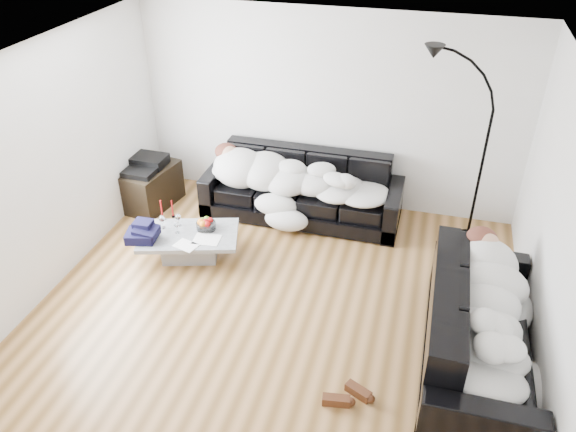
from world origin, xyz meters
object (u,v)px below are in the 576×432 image
(shoes, at_px, (347,396))
(wine_glass_b, at_px, (162,222))
(floor_lamp, at_px, (482,164))
(wine_glass_c, at_px, (177,227))
(sleeper_right, at_px, (486,311))
(av_cabinet, at_px, (150,186))
(sleeper_back, at_px, (301,175))
(wine_glass_a, at_px, (178,220))
(candle_left, at_px, (162,210))
(sofa_back, at_px, (302,188))
(coffee_table, at_px, (190,245))
(stereo, at_px, (146,164))
(fruit_bowl, at_px, (206,224))
(sofa_right, at_px, (481,328))
(candle_right, at_px, (172,209))

(shoes, bearing_deg, wine_glass_b, 150.06)
(floor_lamp, bearing_deg, wine_glass_c, 179.60)
(sleeper_right, distance_m, av_cabinet, 4.68)
(sleeper_back, height_order, sleeper_right, sleeper_right)
(sleeper_back, height_order, wine_glass_c, sleeper_back)
(wine_glass_a, distance_m, shoes, 2.95)
(sleeper_right, xyz_separation_m, wine_glass_a, (-3.45, 0.98, -0.24))
(candle_left, distance_m, shoes, 3.20)
(wine_glass_b, xyz_separation_m, shoes, (2.53, -1.63, -0.37))
(sofa_back, xyz_separation_m, coffee_table, (-1.05, -1.26, -0.25))
(sleeper_back, distance_m, stereo, 2.08)
(shoes, distance_m, av_cabinet, 4.12)
(floor_lamp, bearing_deg, sofa_back, 159.03)
(floor_lamp, bearing_deg, wine_glass_a, 177.23)
(sleeper_back, distance_m, coffee_table, 1.67)
(av_cabinet, xyz_separation_m, stereo, (0.00, 0.00, 0.34))
(coffee_table, bearing_deg, fruit_bowl, 42.61)
(sofa_back, bearing_deg, fruit_bowl, -128.51)
(fruit_bowl, bearing_deg, floor_lamp, 20.71)
(wine_glass_c, relative_size, floor_lamp, 0.07)
(sleeper_right, height_order, fruit_bowl, sleeper_right)
(sleeper_back, relative_size, sleeper_right, 1.14)
(shoes, bearing_deg, wine_glass_c, 148.58)
(sofa_back, bearing_deg, floor_lamp, 0.93)
(sleeper_right, distance_m, fruit_bowl, 3.27)
(wine_glass_b, bearing_deg, floor_lamp, 19.67)
(shoes, bearing_deg, av_cabinet, 143.95)
(sofa_right, height_order, candle_right, sofa_right)
(sofa_back, height_order, fruit_bowl, sofa_back)
(sleeper_back, xyz_separation_m, sleeper_right, (2.22, -2.07, 0.01))
(sleeper_back, relative_size, wine_glass_b, 13.00)
(candle_left, bearing_deg, wine_glass_a, -16.69)
(sleeper_right, xyz_separation_m, shoes, (-1.08, -0.74, -0.61))
(wine_glass_c, bearing_deg, candle_left, 143.67)
(sofa_back, xyz_separation_m, candle_left, (-1.47, -1.06, 0.05))
(shoes, bearing_deg, sleeper_right, 37.15)
(coffee_table, distance_m, wine_glass_c, 0.28)
(fruit_bowl, height_order, shoes, fruit_bowl)
(av_cabinet, bearing_deg, candle_left, -43.19)
(sofa_back, bearing_deg, wine_glass_c, -132.76)
(wine_glass_b, bearing_deg, sofa_right, -13.83)
(sleeper_back, bearing_deg, shoes, -67.93)
(fruit_bowl, bearing_deg, shoes, -40.75)
(wine_glass_c, relative_size, candle_left, 0.58)
(sleeper_right, bearing_deg, candle_right, 72.41)
(coffee_table, relative_size, wine_glass_c, 7.41)
(wine_glass_b, bearing_deg, wine_glass_a, 29.97)
(av_cabinet, bearing_deg, sleeper_right, -13.39)
(wine_glass_a, height_order, av_cabinet, av_cabinet)
(candle_right, bearing_deg, coffee_table, -41.17)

